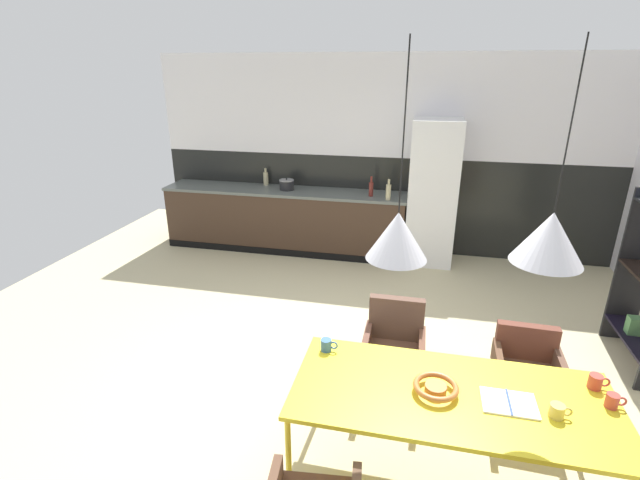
{
  "coord_description": "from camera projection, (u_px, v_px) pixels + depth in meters",
  "views": [
    {
      "loc": [
        0.56,
        -3.24,
        2.59
      ],
      "look_at": [
        -0.34,
        0.74,
        1.04
      ],
      "focal_mm": 25.63,
      "sensor_mm": 36.0,
      "label": 1
    }
  ],
  "objects": [
    {
      "name": "dining_table",
      "position": [
        451.0,
        399.0,
        2.79
      ],
      "size": [
        1.95,
        0.85,
        0.73
      ],
      "color": "yellow",
      "rests_on": "ground"
    },
    {
      "name": "mug_short_terracotta",
      "position": [
        613.0,
        401.0,
        2.65
      ],
      "size": [
        0.11,
        0.07,
        0.09
      ],
      "color": "#B23D33",
      "rests_on": "dining_table"
    },
    {
      "name": "bottle_spice_small",
      "position": [
        371.0,
        188.0,
        6.29
      ],
      "size": [
        0.06,
        0.06,
        0.28
      ],
      "color": "maroon",
      "rests_on": "kitchen_counter"
    },
    {
      "name": "cooking_pot",
      "position": [
        287.0,
        185.0,
        6.64
      ],
      "size": [
        0.22,
        0.22,
        0.17
      ],
      "color": "black",
      "rests_on": "kitchen_counter"
    },
    {
      "name": "armchair_facing_counter",
      "position": [
        395.0,
        338.0,
        3.76
      ],
      "size": [
        0.49,
        0.47,
        0.81
      ],
      "rotation": [
        0.0,
        0.0,
        3.15
      ],
      "color": "brown",
      "rests_on": "ground"
    },
    {
      "name": "refrigerator_column",
      "position": [
        432.0,
        193.0,
        6.2
      ],
      "size": [
        0.64,
        0.6,
        1.97
      ],
      "primitive_type": "cube",
      "color": "silver",
      "rests_on": "ground"
    },
    {
      "name": "ground_plane",
      "position": [
        339.0,
        384.0,
        3.99
      ],
      "size": [
        8.82,
        8.82,
        0.0
      ],
      "primitive_type": "plane",
      "color": "#C2B68D"
    },
    {
      "name": "open_book",
      "position": [
        509.0,
        403.0,
        2.69
      ],
      "size": [
        0.31,
        0.23,
        0.02
      ],
      "color": "white",
      "rests_on": "dining_table"
    },
    {
      "name": "bottle_vinegar_dark",
      "position": [
        266.0,
        178.0,
        6.89
      ],
      "size": [
        0.07,
        0.07,
        0.26
      ],
      "color": "tan",
      "rests_on": "kitchen_counter"
    },
    {
      "name": "back_wall_panel_upper",
      "position": [
        386.0,
        106.0,
        6.29
      ],
      "size": [
        6.63,
        0.12,
        1.39
      ],
      "primitive_type": "cube",
      "color": "white",
      "rests_on": "back_wall_splashback_dark"
    },
    {
      "name": "back_wall_splashback_dark",
      "position": [
        381.0,
        203.0,
        6.78
      ],
      "size": [
        6.63,
        0.12,
        1.39
      ],
      "primitive_type": "cube",
      "color": "black",
      "rests_on": "ground"
    },
    {
      "name": "pendant_lamp_over_table_far",
      "position": [
        550.0,
        238.0,
        2.37
      ],
      "size": [
        0.37,
        0.37,
        1.12
      ],
      "color": "black"
    },
    {
      "name": "mug_wide_latte",
      "position": [
        327.0,
        345.0,
        3.19
      ],
      "size": [
        0.12,
        0.08,
        0.09
      ],
      "color": "#335B93",
      "rests_on": "dining_table"
    },
    {
      "name": "pendant_lamp_over_table_near",
      "position": [
        397.0,
        236.0,
        2.49
      ],
      "size": [
        0.34,
        0.34,
        1.14
      ],
      "color": "black"
    },
    {
      "name": "mug_white_ceramic",
      "position": [
        558.0,
        411.0,
        2.58
      ],
      "size": [
        0.12,
        0.08,
        0.08
      ],
      "color": "gold",
      "rests_on": "dining_table"
    },
    {
      "name": "mug_glass_clear",
      "position": [
        596.0,
        382.0,
        2.81
      ],
      "size": [
        0.12,
        0.08,
        0.09
      ],
      "color": "#B23D33",
      "rests_on": "dining_table"
    },
    {
      "name": "kitchen_counter",
      "position": [
        284.0,
        220.0,
        6.82
      ],
      "size": [
        3.58,
        0.63,
        0.92
      ],
      "color": "#3B291D",
      "rests_on": "ground"
    },
    {
      "name": "bottle_oil_tall",
      "position": [
        388.0,
        192.0,
        6.11
      ],
      "size": [
        0.07,
        0.07,
        0.28
      ],
      "color": "tan",
      "rests_on": "kitchen_counter"
    },
    {
      "name": "armchair_by_stool",
      "position": [
        527.0,
        362.0,
        3.49
      ],
      "size": [
        0.5,
        0.48,
        0.72
      ],
      "rotation": [
        0.0,
        0.0,
        3.11
      ],
      "color": "brown",
      "rests_on": "ground"
    },
    {
      "name": "fruit_bowl",
      "position": [
        436.0,
        387.0,
        2.77
      ],
      "size": [
        0.28,
        0.28,
        0.06
      ],
      "color": "#B2662D",
      "rests_on": "dining_table"
    }
  ]
}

